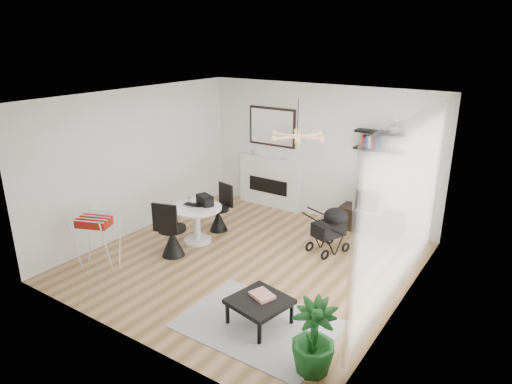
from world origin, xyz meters
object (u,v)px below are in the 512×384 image
Objects in this scene: crt_tv at (371,198)px; dining_table at (197,219)px; potted_plant at (313,338)px; drying_rack at (98,239)px; coffee_table at (260,302)px; fireplace at (270,176)px; stroller at (330,231)px; tv_console at (371,221)px.

crt_tv is 0.59× the size of dining_table.
potted_plant is at bearing -77.94° from crt_tv.
drying_rack is 3.06m from coffee_table.
crt_tv is at bearing 102.06° from potted_plant.
fireplace reaches higher than coffee_table.
drying_rack reaches higher than stroller.
dining_table is at bearing 147.82° from coffee_table.
fireplace is 2.34m from crt_tv.
coffee_table is at bearing -92.16° from tv_console.
potted_plant is at bearing -25.64° from drying_rack.
crt_tv is 4.91m from drying_rack.
potted_plant reaches higher than coffee_table.
fireplace is 3.99× the size of crt_tv.
potted_plant is (3.20, -4.19, -0.24)m from fireplace.
crt_tv reaches higher than dining_table.
tv_console is 3.64m from coffee_table.
dining_table is at bearing -138.45° from crt_tv.
fireplace is at bearing 56.46° from drying_rack.
dining_table is 1.74m from drying_rack.
dining_table is (-2.45, -2.17, -0.24)m from crt_tv.
crt_tv reaches higher than tv_console.
crt_tv is 3.65m from coffee_table.
potted_plant is (0.84, -4.05, 0.22)m from tv_console.
crt_tv reaches higher than drying_rack.
potted_plant is (0.98, -0.41, 0.12)m from coffee_table.
crt_tv is at bearing 88.21° from coffee_table.
tv_console is at bearing 101.73° from potted_plant.
drying_rack is at bearing -130.19° from crt_tv.
fireplace is 5.28m from potted_plant.
stroller is at bearing -104.59° from tv_console.
fireplace is at bearing 176.55° from tv_console.
stroller is 3.10m from potted_plant.
drying_rack reaches higher than tv_console.
crt_tv is (2.34, -0.15, -0.00)m from fireplace.
drying_rack is at bearing 175.87° from potted_plant.
crt_tv is at bearing -3.56° from fireplace.
coffee_table is at bearing -91.79° from crt_tv.
fireplace is 2.34× the size of dining_table.
tv_console is at bearing 96.28° from stroller.
dining_table is 1.07× the size of stroller.
tv_console is at bearing 41.31° from dining_table.
stroller is (-0.30, -1.16, 0.15)m from tv_console.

